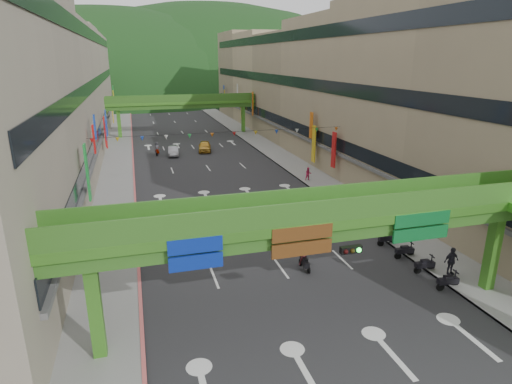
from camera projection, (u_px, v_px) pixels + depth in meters
name	position (u px, v px, depth m)	size (l,w,h in m)	color
road_slab	(197.00, 152.00, 63.27)	(18.00, 140.00, 0.02)	#28282B
sidewalk_left	(119.00, 156.00, 60.36)	(4.00, 140.00, 0.15)	gray
sidewalk_right	(267.00, 147.00, 66.14)	(4.00, 140.00, 0.15)	gray
curb_left	(133.00, 155.00, 60.85)	(0.20, 140.00, 0.18)	#CC5959
curb_right	(256.00, 148.00, 65.64)	(0.20, 140.00, 0.18)	gray
building_row_left	(48.00, 89.00, 55.45)	(12.80, 95.00, 19.00)	#9E937F
building_row_right	(317.00, 84.00, 65.40)	(12.80, 95.00, 19.00)	gray
overpass_near	(345.00, 232.00, 21.05)	(28.00, 12.27, 7.10)	#4C9E2D
overpass_far	(183.00, 105.00, 75.39)	(28.00, 2.20, 7.10)	#4C9E2D
hill_left	(113.00, 95.00, 160.16)	(168.00, 140.00, 112.00)	#1C4419
hill_right	(209.00, 89.00, 189.00)	(208.00, 176.00, 128.00)	#1C4419
bunting_string	(223.00, 134.00, 43.14)	(26.00, 0.36, 0.47)	black
scooter_rider_near	(247.00, 223.00, 33.69)	(0.64, 1.60, 2.00)	black
scooter_rider_mid	(305.00, 256.00, 27.96)	(0.85, 1.60, 1.94)	black
scooter_rider_left	(168.00, 214.00, 35.27)	(1.11, 1.59, 2.14)	gray
scooter_rider_far	(157.00, 149.00, 60.94)	(0.83, 1.60, 1.91)	#7E0F00
parked_scooter_row	(414.00, 258.00, 28.76)	(1.60, 7.19, 1.08)	black
car_silver	(173.00, 151.00, 60.79)	(1.38, 3.95, 1.30)	#9F9FA6
car_yellow	(205.00, 146.00, 63.44)	(1.79, 4.46, 1.52)	gold
pedestrian_red	(308.00, 175.00, 48.02)	(0.73, 0.57, 1.50)	#BB1843
pedestrian_dark	(451.00, 263.00, 27.13)	(1.08, 0.45, 1.84)	#22212A
pedestrian_blue	(351.00, 201.00, 38.84)	(0.85, 0.54, 1.81)	#3B5163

